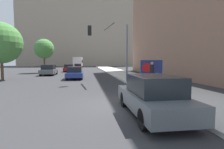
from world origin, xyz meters
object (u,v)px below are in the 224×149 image
at_px(traffic_light_pole, 113,42).
at_px(car_on_road_far_lane, 78,66).
at_px(car_on_road_distant, 69,68).
at_px(jogger_on_sidewalk, 152,73).
at_px(city_bus_on_road, 78,62).
at_px(parked_car_curbside, 152,96).
at_px(street_tree_near_curb, 1,43).
at_px(street_tree_midblock, 44,49).
at_px(protest_banner, 151,71).
at_px(car_on_road_nearest, 75,73).
at_px(seated_protester, 158,82).
at_px(car_on_road_midblock, 49,70).

relative_size(traffic_light_pole, car_on_road_far_lane, 1.20).
bearing_deg(traffic_light_pole, car_on_road_distant, 107.26).
relative_size(jogger_on_sidewalk, city_bus_on_road, 0.16).
xyz_separation_m(jogger_on_sidewalk, parked_car_curbside, (-2.80, -7.31, -0.33)).
xyz_separation_m(traffic_light_pole, parked_car_curbside, (-0.01, -9.86, -3.02)).
relative_size(traffic_light_pole, parked_car_curbside, 1.21).
height_order(street_tree_near_curb, street_tree_midblock, street_tree_near_curb).
distance_m(protest_banner, car_on_road_nearest, 8.94).
xyz_separation_m(seated_protester, car_on_road_midblock, (-9.47, 16.37, -0.02)).
distance_m(traffic_light_pole, car_on_road_midblock, 13.09).
bearing_deg(traffic_light_pole, parked_car_curbside, -90.04).
xyz_separation_m(parked_car_curbside, city_bus_on_road, (-4.94, 49.07, 1.10)).
bearing_deg(car_on_road_far_lane, seated_protester, -79.99).
bearing_deg(car_on_road_far_lane, parked_car_curbside, -83.41).
height_order(city_bus_on_road, street_tree_near_curb, street_tree_near_curb).
height_order(car_on_road_distant, street_tree_near_curb, street_tree_near_curb).
xyz_separation_m(protest_banner, car_on_road_distant, (-8.91, 19.97, -0.47)).
height_order(seated_protester, car_on_road_far_lane, car_on_road_far_lane).
bearing_deg(parked_car_curbside, car_on_road_distant, 101.44).
xyz_separation_m(traffic_light_pole, street_tree_midblock, (-9.55, 15.60, 0.36)).
bearing_deg(car_on_road_distant, protest_banner, -65.97).
height_order(car_on_road_midblock, street_tree_midblock, street_tree_midblock).
bearing_deg(car_on_road_distant, parked_car_curbside, -78.56).
distance_m(seated_protester, car_on_road_nearest, 11.82).
distance_m(parked_car_curbside, car_on_road_distant, 28.93).
distance_m(car_on_road_far_lane, city_bus_on_road, 10.18).
distance_m(parked_car_curbside, car_on_road_far_lane, 39.23).
distance_m(protest_banner, car_on_road_far_lane, 31.54).
relative_size(car_on_road_nearest, street_tree_midblock, 0.73).
distance_m(seated_protester, car_on_road_midblock, 18.91).
relative_size(protest_banner, car_on_road_midblock, 0.51).
bearing_deg(seated_protester, car_on_road_nearest, 122.66).
bearing_deg(jogger_on_sidewalk, car_on_road_midblock, -11.38).
bearing_deg(traffic_light_pole, city_bus_on_road, 97.19).
relative_size(car_on_road_distant, street_tree_near_curb, 0.76).
xyz_separation_m(seated_protester, protest_banner, (1.42, 4.77, 0.41)).
relative_size(jogger_on_sidewalk, street_tree_near_curb, 0.30).
height_order(jogger_on_sidewalk, city_bus_on_road, city_bus_on_road).
height_order(protest_banner, traffic_light_pole, traffic_light_pole).
height_order(parked_car_curbside, street_tree_midblock, street_tree_midblock).
relative_size(car_on_road_far_lane, street_tree_near_curb, 0.72).
height_order(jogger_on_sidewalk, car_on_road_distant, jogger_on_sidewalk).
bearing_deg(protest_banner, seated_protester, -106.62).
height_order(car_on_road_nearest, street_tree_near_curb, street_tree_near_curb).
relative_size(parked_car_curbside, car_on_road_far_lane, 0.99).
bearing_deg(protest_banner, street_tree_near_curb, 159.16).
height_order(seated_protester, city_bus_on_road, city_bus_on_road).
xyz_separation_m(car_on_road_distant, street_tree_near_curb, (-5.47, -14.50, 3.20)).
distance_m(car_on_road_far_lane, street_tree_midblock, 14.82).
xyz_separation_m(car_on_road_distant, car_on_road_far_lane, (1.24, 10.61, -0.01)).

